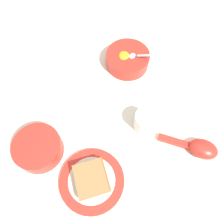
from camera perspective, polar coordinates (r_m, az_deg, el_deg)
ground_plane at (r=0.68m, az=6.66°, el=-0.25°), size 3.00×3.00×0.00m
egg_bowl at (r=0.76m, az=4.07°, el=13.68°), size 0.15×0.15×0.08m
toast_plate at (r=0.61m, az=-5.22°, el=-17.45°), size 0.17×0.17×0.01m
toast_sandwich at (r=0.58m, az=-5.51°, el=-16.79°), size 0.12×0.12×0.04m
soup_spoon at (r=0.66m, az=21.77°, el=-8.68°), size 0.08×0.17×0.04m
congee_bowl at (r=0.64m, az=-18.76°, el=-8.86°), size 0.13×0.13×0.05m
drinking_cup at (r=0.63m, az=8.76°, el=-2.33°), size 0.07×0.07×0.06m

